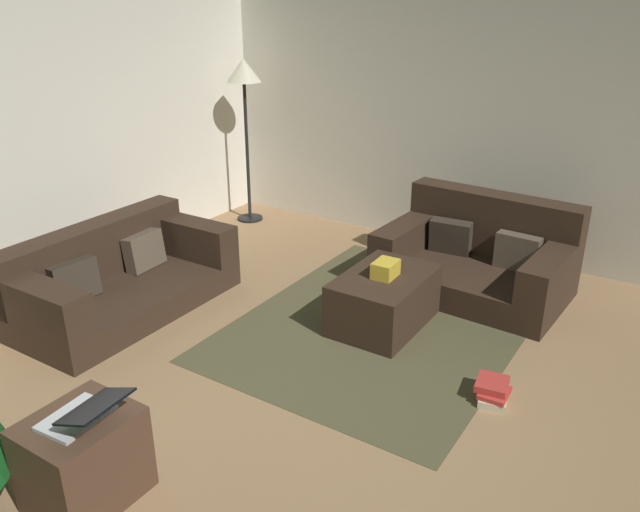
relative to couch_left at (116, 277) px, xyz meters
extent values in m
plane|color=#93704C|center=(-0.34, -2.25, -0.26)|extent=(6.40, 6.40, 0.00)
cube|color=silver|center=(2.80, -2.25, 1.04)|extent=(0.12, 6.40, 2.60)
cube|color=#332319|center=(0.00, -0.10, -0.16)|extent=(1.76, 0.93, 0.21)
cube|color=#332319|center=(0.00, 0.24, 0.17)|extent=(1.76, 0.25, 0.45)
cube|color=#332319|center=(0.76, -0.09, 0.11)|extent=(0.25, 0.92, 0.33)
cube|color=#332319|center=(-0.76, -0.10, 0.11)|extent=(0.25, 0.92, 0.33)
cube|color=brown|center=(0.35, 0.04, 0.10)|extent=(0.37, 0.17, 0.31)
cube|color=#372D24|center=(-0.35, 0.04, 0.10)|extent=(0.37, 0.19, 0.31)
cube|color=#332319|center=(1.81, -2.33, -0.14)|extent=(1.07, 1.56, 0.24)
cube|color=#332319|center=(2.18, -2.35, 0.25)|extent=(0.32, 1.52, 0.55)
cube|color=#332319|center=(1.77, -2.96, 0.12)|extent=(1.00, 0.29, 0.28)
cube|color=#332319|center=(1.84, -1.70, 0.12)|extent=(1.00, 0.29, 0.28)
cube|color=brown|center=(1.96, -2.64, 0.13)|extent=(0.14, 0.37, 0.30)
cube|color=#372D24|center=(2.00, -2.04, 0.13)|extent=(0.18, 0.37, 0.31)
cube|color=#332319|center=(0.91, -1.95, -0.05)|extent=(0.86, 0.58, 0.41)
cube|color=gold|center=(0.89, -1.96, 0.21)|extent=(0.21, 0.16, 0.12)
cube|color=black|center=(1.01, -1.93, 0.16)|extent=(0.12, 0.16, 0.02)
cube|color=#4C3323|center=(-1.52, -1.54, -0.02)|extent=(0.52, 0.44, 0.48)
cube|color=silver|center=(-1.52, -1.54, 0.23)|extent=(0.34, 0.25, 0.02)
cube|color=black|center=(-1.51, -1.69, 0.35)|extent=(0.34, 0.25, 0.08)
cube|color=beige|center=(0.41, -2.99, -0.24)|extent=(0.31, 0.23, 0.05)
cube|color=#B7332D|center=(0.38, -3.00, -0.20)|extent=(0.22, 0.18, 0.03)
cube|color=#B7332D|center=(0.42, -2.97, -0.16)|extent=(0.24, 0.22, 0.05)
cylinder|color=black|center=(2.25, 0.44, -0.25)|extent=(0.28, 0.28, 0.02)
cylinder|color=black|center=(2.25, 0.44, 0.50)|extent=(0.04, 0.04, 1.51)
cone|color=beige|center=(2.25, 0.44, 1.37)|extent=(0.36, 0.36, 0.24)
cube|color=#4A462D|center=(0.91, -1.95, -0.26)|extent=(2.60, 2.00, 0.01)
camera|label=1|loc=(-2.98, -3.87, 2.12)|focal=35.33mm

